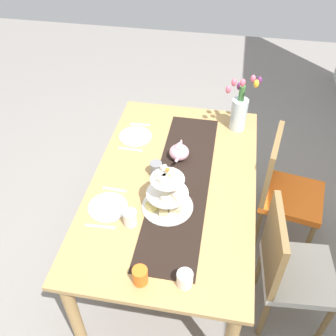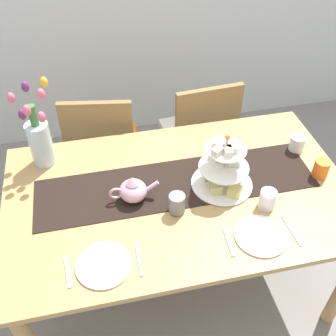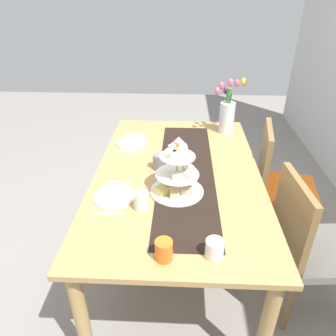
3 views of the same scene
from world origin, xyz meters
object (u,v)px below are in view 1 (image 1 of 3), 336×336
cream_jug (185,279)px  fork_left (140,125)px  mug_orange (140,276)px  tulip_vase (240,109)px  fork_right (115,190)px  chair_left (284,188)px  dinner_plate_left (135,136)px  knife_right (100,227)px  dining_table (173,192)px  teapot (179,151)px  dinner_plate_right (108,207)px  mug_white_text (130,218)px  knife_left (130,149)px  tiered_cake_stand (167,196)px  mug_grey (156,169)px  chair_right (288,266)px

cream_jug → fork_left: cream_jug is taller
mug_orange → cream_jug: bearing=96.4°
tulip_vase → fork_right: (0.77, -0.71, -0.16)m
chair_left → mug_orange: bearing=-37.0°
dinner_plate_left → knife_right: size_ratio=1.35×
dining_table → tulip_vase: size_ratio=3.76×
dining_table → fork_left: 0.65m
teapot → tulip_vase: size_ratio=0.54×
teapot → mug_orange: 0.94m
cream_jug → dinner_plate_right: cream_jug is taller
cream_jug → mug_white_text: (-0.32, -0.35, 0.01)m
chair_left → fork_left: (-0.22, -1.08, 0.25)m
mug_white_text → knife_left: bearing=-165.7°
mug_orange → dinner_plate_right: bearing=-145.6°
tiered_cake_stand → fork_right: 0.36m
knife_left → fork_left: bearing=180.0°
tulip_vase → dinner_plate_right: size_ratio=1.94×
mug_orange → chair_left: bearing=143.0°
dinner_plate_left → fork_left: 0.15m
tulip_vase → tiered_cake_stand: bearing=-23.4°
mug_grey → fork_right: bearing=-51.6°
chair_right → fork_left: 1.41m
fork_left → mug_orange: size_ratio=1.58×
tiered_cake_stand → dinner_plate_left: 0.71m
fork_right → cream_jug: bearing=42.7°
knife_left → mug_white_text: bearing=14.3°
fork_left → knife_left: 0.29m
dinner_plate_left → knife_right: (0.82, 0.00, -0.00)m
dining_table → dinner_plate_left: dinner_plate_left is taller
knife_right → dinner_plate_left: bearing=180.0°
mug_grey → dining_table: bearing=71.8°
mug_white_text → dining_table: bearing=154.1°
fork_right → mug_grey: size_ratio=1.58×
dining_table → knife_right: bearing=-38.6°
fork_left → mug_white_text: bearing=9.9°
dining_table → chair_left: size_ratio=1.84×
fork_left → fork_right: 0.68m
chair_right → mug_white_text: chair_right is taller
tulip_vase → dinner_plate_left: tulip_vase is taller
dining_table → knife_left: knife_left is taller
mug_grey → dinner_plate_right: bearing=-34.7°
teapot → tulip_vase: tulip_vase is taller
mug_orange → knife_left: bearing=-162.9°
mug_grey → mug_white_text: 0.42m
chair_left → chair_right: size_ratio=1.00×
dinner_plate_right → chair_right: bearing=87.6°
mug_white_text → dinner_plate_left: bearing=-168.3°
tiered_cake_stand → knife_right: (0.21, -0.34, -0.09)m
mug_grey → mug_white_text: size_ratio=1.00×
mug_orange → tulip_vase: bearing=163.1°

